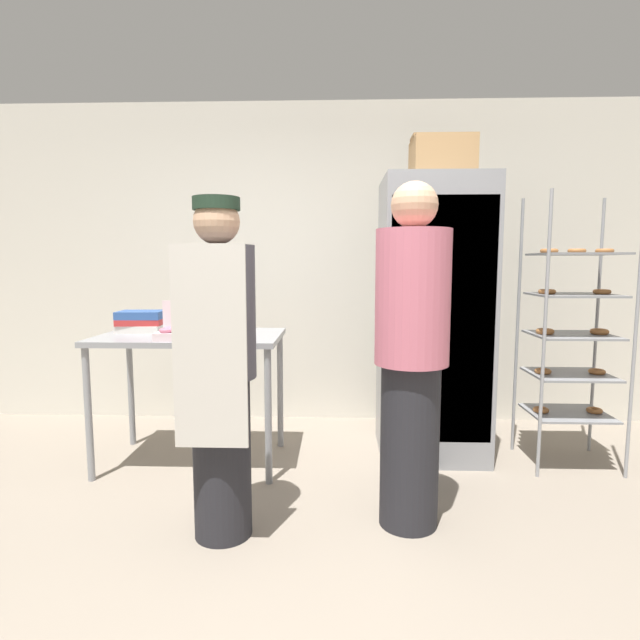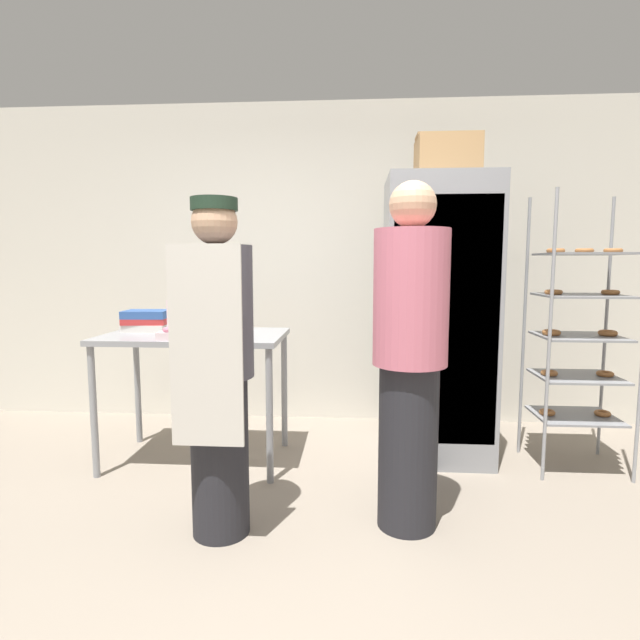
{
  "view_description": "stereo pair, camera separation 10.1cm",
  "coord_description": "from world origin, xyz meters",
  "px_view_note": "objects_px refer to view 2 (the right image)",
  "views": [
    {
      "loc": [
        0.08,
        -2.05,
        1.36
      ],
      "look_at": [
        -0.02,
        0.74,
        1.04
      ],
      "focal_mm": 28.0,
      "sensor_mm": 36.0,
      "label": 1
    },
    {
      "loc": [
        0.18,
        -2.04,
        1.36
      ],
      "look_at": [
        -0.02,
        0.74,
        1.04
      ],
      "focal_mm": 28.0,
      "sensor_mm": 36.0,
      "label": 2
    }
  ],
  "objects_px": {
    "baking_rack": "(579,334)",
    "person_customer": "(410,356)",
    "person_baker": "(218,364)",
    "blender_pitcher": "(221,317)",
    "binder_stack": "(147,321)",
    "donut_box": "(182,331)",
    "cardboard_storage_box": "(447,157)",
    "refrigerator": "(437,319)"
  },
  "relations": [
    {
      "from": "person_baker",
      "to": "person_customer",
      "type": "bearing_deg",
      "value": 8.44
    },
    {
      "from": "donut_box",
      "to": "blender_pitcher",
      "type": "relative_size",
      "value": 1.09
    },
    {
      "from": "blender_pitcher",
      "to": "cardboard_storage_box",
      "type": "xyz_separation_m",
      "value": [
        1.53,
        0.23,
        1.09
      ]
    },
    {
      "from": "refrigerator",
      "to": "person_customer",
      "type": "bearing_deg",
      "value": -106.28
    },
    {
      "from": "binder_stack",
      "to": "cardboard_storage_box",
      "type": "height_order",
      "value": "cardboard_storage_box"
    },
    {
      "from": "refrigerator",
      "to": "person_customer",
      "type": "xyz_separation_m",
      "value": [
        -0.3,
        -1.01,
        -0.07
      ]
    },
    {
      "from": "cardboard_storage_box",
      "to": "person_customer",
      "type": "height_order",
      "value": "cardboard_storage_box"
    },
    {
      "from": "baking_rack",
      "to": "person_customer",
      "type": "xyz_separation_m",
      "value": [
        -1.19,
        -0.84,
        -0.0
      ]
    },
    {
      "from": "blender_pitcher",
      "to": "person_baker",
      "type": "distance_m",
      "value": 1.02
    },
    {
      "from": "refrigerator",
      "to": "binder_stack",
      "type": "bearing_deg",
      "value": -176.45
    },
    {
      "from": "person_customer",
      "to": "binder_stack",
      "type": "bearing_deg",
      "value": 152.96
    },
    {
      "from": "baking_rack",
      "to": "blender_pitcher",
      "type": "relative_size",
      "value": 7.27
    },
    {
      "from": "blender_pitcher",
      "to": "person_customer",
      "type": "xyz_separation_m",
      "value": [
        1.19,
        -0.84,
        -0.1
      ]
    },
    {
      "from": "donut_box",
      "to": "cardboard_storage_box",
      "type": "distance_m",
      "value": 2.12
    },
    {
      "from": "donut_box",
      "to": "blender_pitcher",
      "type": "height_order",
      "value": "blender_pitcher"
    },
    {
      "from": "person_baker",
      "to": "refrigerator",
      "type": "bearing_deg",
      "value": 42.88
    },
    {
      "from": "person_customer",
      "to": "cardboard_storage_box",
      "type": "bearing_deg",
      "value": 72.23
    },
    {
      "from": "refrigerator",
      "to": "binder_stack",
      "type": "height_order",
      "value": "refrigerator"
    },
    {
      "from": "baking_rack",
      "to": "person_baker",
      "type": "xyz_separation_m",
      "value": [
        -2.14,
        -0.99,
        -0.03
      ]
    },
    {
      "from": "cardboard_storage_box",
      "to": "person_baker",
      "type": "height_order",
      "value": "cardboard_storage_box"
    },
    {
      "from": "cardboard_storage_box",
      "to": "person_baker",
      "type": "bearing_deg",
      "value": -136.93
    },
    {
      "from": "refrigerator",
      "to": "binder_stack",
      "type": "distance_m",
      "value": 2.04
    },
    {
      "from": "refrigerator",
      "to": "cardboard_storage_box",
      "type": "height_order",
      "value": "cardboard_storage_box"
    },
    {
      "from": "blender_pitcher",
      "to": "binder_stack",
      "type": "height_order",
      "value": "blender_pitcher"
    },
    {
      "from": "blender_pitcher",
      "to": "binder_stack",
      "type": "relative_size",
      "value": 0.79
    },
    {
      "from": "donut_box",
      "to": "cardboard_storage_box",
      "type": "relative_size",
      "value": 0.64
    },
    {
      "from": "person_baker",
      "to": "person_customer",
      "type": "relative_size",
      "value": 0.95
    },
    {
      "from": "binder_stack",
      "to": "person_customer",
      "type": "height_order",
      "value": "person_customer"
    },
    {
      "from": "refrigerator",
      "to": "person_baker",
      "type": "xyz_separation_m",
      "value": [
        -1.24,
        -1.15,
        -0.1
      ]
    },
    {
      "from": "baking_rack",
      "to": "person_baker",
      "type": "relative_size",
      "value": 1.08
    },
    {
      "from": "blender_pitcher",
      "to": "binder_stack",
      "type": "bearing_deg",
      "value": 174.81
    },
    {
      "from": "donut_box",
      "to": "cardboard_storage_box",
      "type": "height_order",
      "value": "cardboard_storage_box"
    },
    {
      "from": "baking_rack",
      "to": "donut_box",
      "type": "bearing_deg",
      "value": -173.28
    },
    {
      "from": "binder_stack",
      "to": "person_baker",
      "type": "relative_size",
      "value": 0.19
    },
    {
      "from": "refrigerator",
      "to": "donut_box",
      "type": "xyz_separation_m",
      "value": [
        -1.66,
        -0.47,
        -0.04
      ]
    },
    {
      "from": "refrigerator",
      "to": "baking_rack",
      "type": "xyz_separation_m",
      "value": [
        0.89,
        -0.17,
        -0.07
      ]
    },
    {
      "from": "cardboard_storage_box",
      "to": "person_customer",
      "type": "bearing_deg",
      "value": -107.77
    },
    {
      "from": "donut_box",
      "to": "binder_stack",
      "type": "bearing_deg",
      "value": 137.4
    },
    {
      "from": "cardboard_storage_box",
      "to": "blender_pitcher",
      "type": "bearing_deg",
      "value": -171.62
    },
    {
      "from": "baking_rack",
      "to": "person_customer",
      "type": "height_order",
      "value": "baking_rack"
    },
    {
      "from": "donut_box",
      "to": "cardboard_storage_box",
      "type": "bearing_deg",
      "value": 16.95
    },
    {
      "from": "blender_pitcher",
      "to": "person_baker",
      "type": "xyz_separation_m",
      "value": [
        0.24,
        -0.98,
        -0.13
      ]
    }
  ]
}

